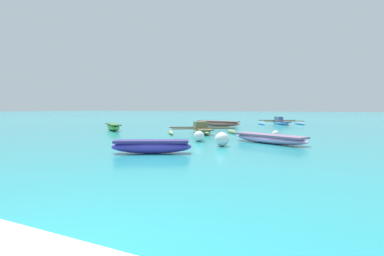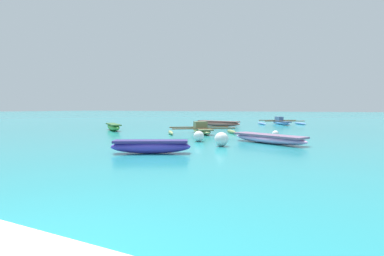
# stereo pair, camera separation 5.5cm
# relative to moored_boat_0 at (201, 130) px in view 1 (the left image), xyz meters

# --- Properties ---
(moored_boat_0) EXTENTS (4.05, 3.61, 0.70)m
(moored_boat_0) POSITION_rel_moored_boat_0_xyz_m (0.00, 0.00, 0.00)
(moored_boat_0) COLOR #9CA966
(moored_boat_0) RESTS_ON ground_plane
(moored_boat_1) EXTENTS (3.62, 2.30, 0.38)m
(moored_boat_1) POSITION_rel_moored_boat_0_xyz_m (4.56, -3.04, -0.02)
(moored_boat_1) COLOR #D99DD7
(moored_boat_1) RESTS_ON ground_plane
(moored_boat_2) EXTENTS (4.24, 1.65, 0.42)m
(moored_boat_2) POSITION_rel_moored_boat_0_xyz_m (-1.85, 7.39, 0.00)
(moored_boat_2) COLOR #CB675B
(moored_boat_2) RESTS_ON ground_plane
(moored_boat_3) EXTENTS (2.63, 1.77, 0.44)m
(moored_boat_3) POSITION_rel_moored_boat_0_xyz_m (1.65, -7.66, 0.01)
(moored_boat_3) COLOR #4D38B3
(moored_boat_3) RESTS_ON ground_plane
(moored_boat_4) EXTENTS (2.78, 2.41, 0.45)m
(moored_boat_4) POSITION_rel_moored_boat_0_xyz_m (-6.37, -0.30, 0.01)
(moored_boat_4) COLOR green
(moored_boat_4) RESTS_ON ground_plane
(moored_boat_5) EXTENTS (4.46, 4.00, 0.70)m
(moored_boat_5) POSITION_rel_moored_boat_0_xyz_m (2.44, 11.93, -0.01)
(moored_boat_5) COLOR #6D99E3
(moored_boat_5) RESTS_ON ground_plane
(mooring_buoy_0) EXTENTS (0.48, 0.48, 0.48)m
(mooring_buoy_0) POSITION_rel_moored_boat_0_xyz_m (1.60, -3.80, 0.01)
(mooring_buoy_0) COLOR white
(mooring_buoy_0) RESTS_ON ground_plane
(mooring_buoy_1) EXTENTS (0.35, 0.35, 0.35)m
(mooring_buoy_1) POSITION_rel_moored_boat_0_xyz_m (4.30, -0.24, -0.06)
(mooring_buoy_1) COLOR white
(mooring_buoy_1) RESTS_ON ground_plane
(mooring_buoy_2) EXTENTS (0.56, 0.56, 0.56)m
(mooring_buoy_2) POSITION_rel_moored_boat_0_xyz_m (3.10, -4.89, 0.04)
(mooring_buoy_2) COLOR white
(mooring_buoy_2) RESTS_ON ground_plane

